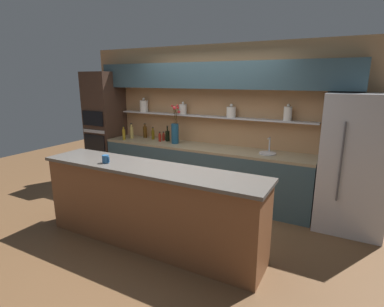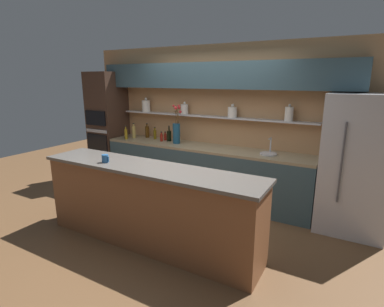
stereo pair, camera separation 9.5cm
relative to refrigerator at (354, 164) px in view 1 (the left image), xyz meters
name	(u,v)px [view 1 (the left image)]	position (x,y,z in m)	size (l,w,h in m)	color
ground_plane	(170,228)	(-2.18, -1.20, -0.93)	(12.00, 12.00, 0.00)	brown
back_wall_unit	(216,108)	(-2.18, 0.33, 0.62)	(5.20, 0.44, 2.60)	tan
back_counter_unit	(202,172)	(-2.30, 0.04, -0.47)	(3.70, 0.62, 0.92)	#334C56
island_counter	(150,206)	(-2.18, -1.65, -0.42)	(2.94, 0.61, 1.02)	brown
refrigerator	(354,164)	(0.00, 0.00, 0.00)	(0.85, 0.73, 1.86)	#B7B7BC
oven_tower	(105,127)	(-4.47, 0.04, 0.15)	(0.61, 0.64, 2.17)	#3D281E
flower_vase	(175,131)	(-2.82, 0.03, 0.20)	(0.15, 0.15, 0.69)	navy
sink_fixture	(268,152)	(-1.17, 0.05, 0.02)	(0.26, 0.26, 0.25)	#B7B7BC
bottle_sauce_0	(160,137)	(-3.16, 0.05, 0.06)	(0.05, 0.05, 0.18)	maroon
bottle_sauce_1	(164,137)	(-3.15, 0.15, 0.06)	(0.05, 0.05, 0.17)	maroon
bottle_spirit_2	(145,132)	(-3.62, 0.22, 0.10)	(0.08, 0.08, 0.27)	#4C2D0C
bottle_spirit_3	(132,132)	(-3.81, 0.04, 0.11)	(0.07, 0.07, 0.29)	tan
bottle_wine_4	(167,136)	(-3.05, 0.14, 0.09)	(0.08, 0.08, 0.28)	black
bottle_oil_5	(124,134)	(-3.85, -0.13, 0.09)	(0.06, 0.06, 0.26)	olive
bottle_oil_6	(153,134)	(-3.39, 0.16, 0.08)	(0.06, 0.06, 0.23)	brown
coffee_mug	(106,159)	(-2.74, -1.76, 0.14)	(0.10, 0.08, 0.10)	#235184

